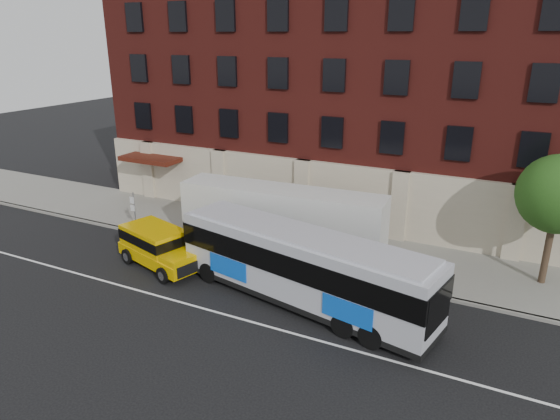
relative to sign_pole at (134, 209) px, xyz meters
The scene contains 10 objects.
ground 10.59m from the sign_pole, 35.87° to the right, with size 120.00×120.00×0.00m, color black.
sidewalk 9.07m from the sign_pole, 18.56° to the left, with size 60.00×6.00×0.15m, color gray.
kerb 8.61m from the sign_pole, ahead, with size 60.00×0.25×0.15m, color gray.
lane_line 10.31m from the sign_pole, 33.60° to the right, with size 60.00×0.12×0.01m, color white.
building 15.03m from the sign_pole, 51.75° to the left, with size 30.00×12.10×15.00m.
sign_pole is the anchor object (origin of this frame).
street_tree 22.49m from the sign_pole, ahead, with size 3.60×3.60×6.20m.
city_bus 12.88m from the sign_pole, 14.72° to the right, with size 12.51×5.02×3.35m.
yellow_suv 5.24m from the sign_pole, 35.35° to the right, with size 5.36×3.36×1.99m.
shipping_container 9.34m from the sign_pole, ahead, with size 11.18×2.88×3.69m.
Camera 1 is at (11.79, -15.11, 11.31)m, focal length 32.01 mm.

